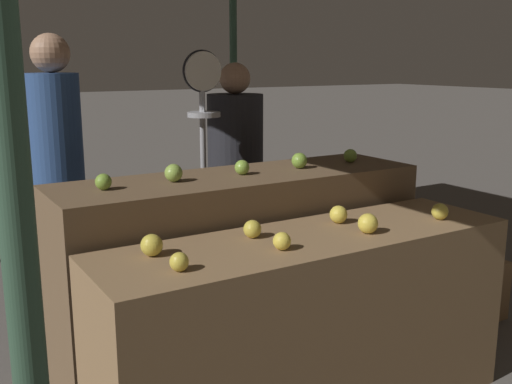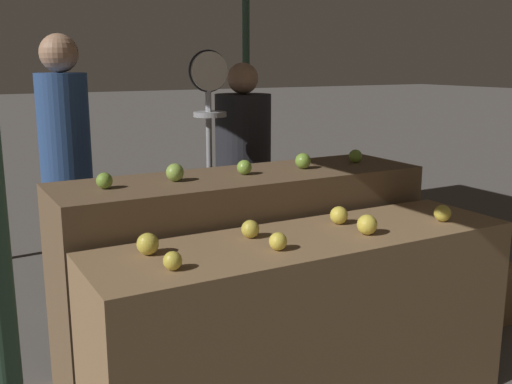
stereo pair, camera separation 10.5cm
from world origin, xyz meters
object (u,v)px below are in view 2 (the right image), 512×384
(produce_scale, at_px, (210,129))
(person_vendor_at_scale, at_px, (243,163))
(person_customer_left, at_px, (66,154))
(wooden_crate_side, at_px, (474,290))

(produce_scale, xyz_separation_m, person_vendor_at_scale, (0.39, 0.29, -0.29))
(person_customer_left, bearing_deg, produce_scale, 167.49)
(produce_scale, height_order, person_vendor_at_scale, produce_scale)
(produce_scale, height_order, person_customer_left, person_customer_left)
(person_vendor_at_scale, relative_size, wooden_crate_side, 4.24)
(person_vendor_at_scale, xyz_separation_m, person_customer_left, (-1.15, 0.17, 0.13))
(produce_scale, bearing_deg, wooden_crate_side, -32.46)
(person_customer_left, distance_m, wooden_crate_side, 2.69)
(produce_scale, bearing_deg, person_vendor_at_scale, 37.03)
(produce_scale, relative_size, person_vendor_at_scale, 1.05)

